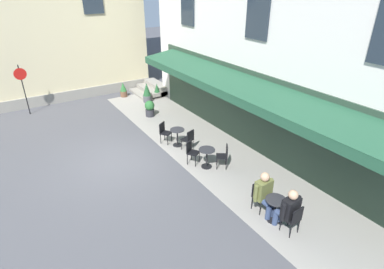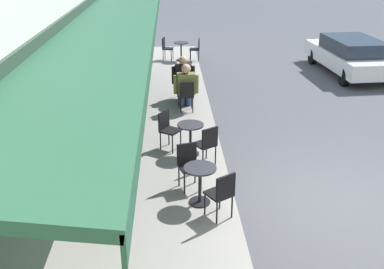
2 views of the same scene
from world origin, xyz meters
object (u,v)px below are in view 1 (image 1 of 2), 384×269
cafe_chair_black_back_row (189,138)px  potted_plant_mid_terrace (157,91)px  cafe_chair_black_corner_left (224,155)px  cafe_table_mid_terrace (177,135)px  cafe_chair_black_near_door (164,131)px  cafe_table_far_end (207,155)px  cafe_chair_black_by_window (191,150)px  no_parking_sign (22,81)px  cafe_chair_black_facing_street (294,218)px  seated_companion_in_black (288,208)px  seated_patron_in_olive (265,193)px  potted_plant_entrance_left (147,93)px  cafe_table_near_entrance (275,207)px  potted_plant_by_steps (123,90)px  potted_plant_entrance_right (150,108)px  cafe_chair_black_corner_right (259,194)px

cafe_chair_black_back_row → potted_plant_mid_terrace: cafe_chair_black_back_row is taller
cafe_chair_black_corner_left → potted_plant_mid_terrace: bearing=-9.4°
cafe_table_mid_terrace → cafe_chair_black_corner_left: size_ratio=0.82×
cafe_chair_black_near_door → cafe_table_far_end: bearing=-170.9°
cafe_chair_black_by_window → no_parking_sign: size_ratio=0.35×
cafe_chair_black_facing_street → cafe_table_mid_terrace: 6.06m
cafe_chair_black_facing_street → cafe_chair_black_near_door: size_ratio=1.00×
cafe_chair_black_corner_left → cafe_table_far_end: bearing=54.9°
seated_companion_in_black → seated_patron_in_olive: bearing=2.6°
cafe_chair_black_facing_street → no_parking_sign: no_parking_sign is taller
seated_patron_in_olive → potted_plant_entrance_left: seated_patron_in_olive is taller
potted_plant_entrance_left → cafe_chair_black_back_row: bearing=170.9°
cafe_table_near_entrance → cafe_table_far_end: 3.39m
cafe_chair_black_by_window → cafe_table_near_entrance: bearing=-175.1°
cafe_chair_black_facing_street → potted_plant_by_steps: size_ratio=1.03×
cafe_table_mid_terrace → potted_plant_entrance_left: 5.60m
cafe_table_near_entrance → cafe_chair_black_by_window: (3.92, 0.33, 0.06)m
cafe_table_far_end → cafe_chair_black_by_window: bearing=31.6°
cafe_chair_black_facing_street → cafe_chair_black_corner_left: size_ratio=1.00×
no_parking_sign → potted_plant_entrance_left: 6.33m
cafe_table_mid_terrace → seated_companion_in_black: bearing=-179.1°
potted_plant_by_steps → potted_plant_mid_terrace: size_ratio=0.97×
seated_patron_in_olive → potted_plant_mid_terrace: bearing=-9.9°
potted_plant_by_steps → cafe_chair_black_near_door: bearing=174.0°
cafe_table_mid_terrace → cafe_chair_black_back_row: size_ratio=0.82×
cafe_table_near_entrance → cafe_chair_black_near_door: 5.97m
cafe_chair_black_back_row → seated_companion_in_black: seated_companion_in_black is taller
seated_companion_in_black → potted_plant_by_steps: bearing=-1.1°
cafe_table_far_end → cafe_chair_black_by_window: (0.54, 0.33, 0.06)m
cafe_chair_black_back_row → cafe_chair_black_corner_left: same height
potted_plant_by_steps → potted_plant_entrance_right: bearing=-179.3°
cafe_table_far_end → seated_patron_in_olive: (-2.97, 0.02, 0.23)m
cafe_chair_black_corner_right → seated_patron_in_olive: size_ratio=0.66×
cafe_chair_black_near_door → seated_patron_in_olive: bearing=-175.9°
cafe_table_mid_terrace → potted_plant_by_steps: bearing=-2.8°
cafe_table_far_end → cafe_table_near_entrance: bearing=-180.0°
cafe_table_mid_terrace → potted_plant_mid_terrace: potted_plant_mid_terrace is taller
cafe_table_near_entrance → cafe_chair_black_corner_left: size_ratio=0.82×
potted_plant_entrance_left → potted_plant_by_steps: bearing=26.9°
cafe_chair_black_near_door → cafe_chair_black_back_row: 1.25m
cafe_chair_black_corner_left → cafe_chair_black_facing_street: bearing=172.4°
cafe_chair_black_facing_street → cafe_table_far_end: size_ratio=1.21×
no_parking_sign → potted_plant_mid_terrace: size_ratio=2.88×
seated_patron_in_olive → potted_plant_entrance_right: seated_patron_in_olive is taller
cafe_chair_black_facing_street → cafe_chair_black_near_door: 6.60m
seated_companion_in_black → potted_plant_mid_terrace: 11.74m
cafe_table_far_end → potted_plant_entrance_right: size_ratio=0.90×
cafe_chair_black_by_window → seated_patron_in_olive: bearing=-174.9°
cafe_table_near_entrance → potted_plant_by_steps: size_ratio=0.85×
cafe_chair_black_near_door → cafe_chair_black_facing_street: bearing=-176.1°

